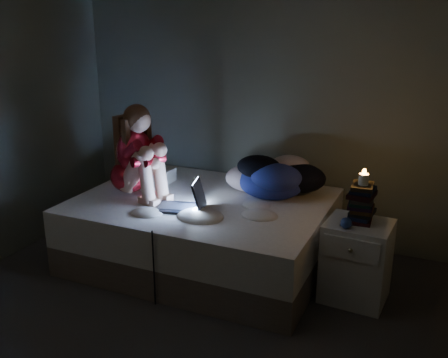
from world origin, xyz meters
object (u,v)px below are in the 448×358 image
Objects in this scene: laptop at (180,194)px; phone at (349,224)px; nightstand at (356,261)px; candle at (364,178)px; woman at (129,149)px; bed at (203,230)px.

phone is (1.30, 0.12, -0.08)m from laptop.
nightstand is 7.60× the size of candle.
laptop is 1.31m from phone.
laptop reaches higher than nightstand.
laptop is at bearing -162.78° from phone.
nightstand is (1.92, 0.04, -0.66)m from woman.
candle is (-0.01, 0.04, 0.63)m from nightstand.
candle reaches higher than bed.
phone is (-0.06, -0.06, 0.31)m from nightstand.
nightstand is at bearing -83.08° from candle.
woman is (-0.62, -0.14, 0.68)m from bed.
nightstand reaches higher than bed.
candle is (1.30, -0.06, 0.65)m from bed.
woman reaches higher than candle.
candle reaches higher than nightstand.
phone is (1.24, -0.16, 0.33)m from bed.
woman is at bearing 150.78° from laptop.
phone is at bearing 14.38° from woman.
candle reaches higher than laptop.
bed is 1.31m from nightstand.
candle is at bearing -2.56° from bed.
bed is 25.54× the size of candle.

